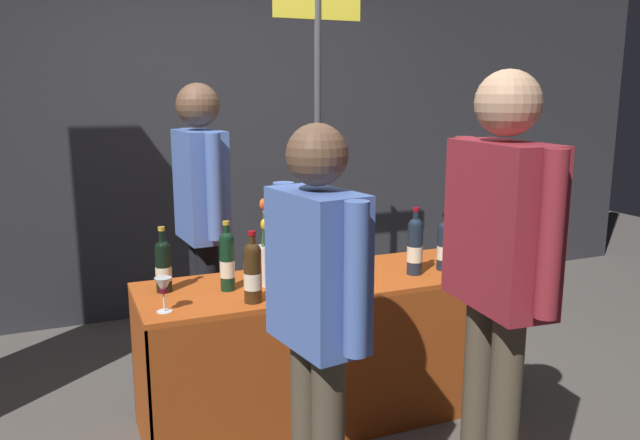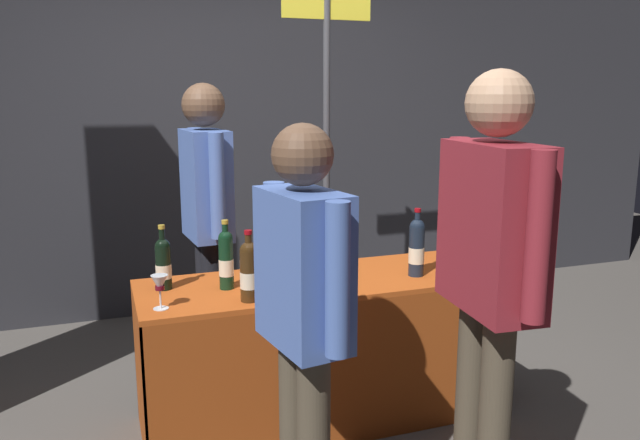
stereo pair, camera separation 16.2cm
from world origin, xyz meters
name	(u,v)px [view 1 (the left image)]	position (x,y,z in m)	size (l,w,h in m)	color
ground_plane	(320,416)	(0.00, 0.00, 0.00)	(12.00, 12.00, 0.00)	#514C47
back_partition	(221,111)	(0.00, 1.92, 1.51)	(7.91, 0.12, 3.02)	#2D2D33
tasting_table	(320,324)	(0.00, 0.00, 0.50)	(1.78, 0.61, 0.74)	#B74C19
featured_wine_bottle	(415,245)	(0.48, -0.10, 0.89)	(0.08, 0.08, 0.35)	#192333
display_bottle_0	(445,245)	(0.66, -0.09, 0.87)	(0.08, 0.08, 0.30)	#192333
display_bottle_1	(163,265)	(-0.74, 0.10, 0.87)	(0.07, 0.07, 0.31)	black
display_bottle_2	(227,260)	(-0.46, 0.01, 0.88)	(0.07, 0.07, 0.33)	black
display_bottle_3	(253,272)	(-0.40, -0.20, 0.88)	(0.08, 0.08, 0.32)	#38230F
display_bottle_4	(297,251)	(-0.11, 0.02, 0.89)	(0.07, 0.07, 0.35)	black
wine_glass_near_vendor	(464,257)	(0.71, -0.20, 0.83)	(0.07, 0.07, 0.13)	silver
wine_glass_mid	(163,287)	(-0.79, -0.18, 0.85)	(0.07, 0.07, 0.15)	silver
wine_glass_near_taster	(324,268)	(-0.02, -0.09, 0.83)	(0.07, 0.07, 0.12)	silver
flower_vase	(265,258)	(-0.28, 0.02, 0.87)	(0.10, 0.10, 0.42)	silver
brochure_stand	(292,273)	(-0.19, -0.10, 0.82)	(0.17, 0.01, 0.16)	silver
vendor_presenter	(202,209)	(-0.44, 0.63, 1.02)	(0.24, 0.55, 1.70)	black
taster_foreground_right	(499,256)	(0.33, -0.94, 1.05)	(0.25, 0.64, 1.73)	#4C4233
taster_foreground_left	(317,305)	(-0.35, -0.82, 0.92)	(0.27, 0.55, 1.55)	#4C4233
booth_signpost	(318,135)	(0.40, 0.99, 1.38)	(0.58, 0.04, 2.27)	#47474C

